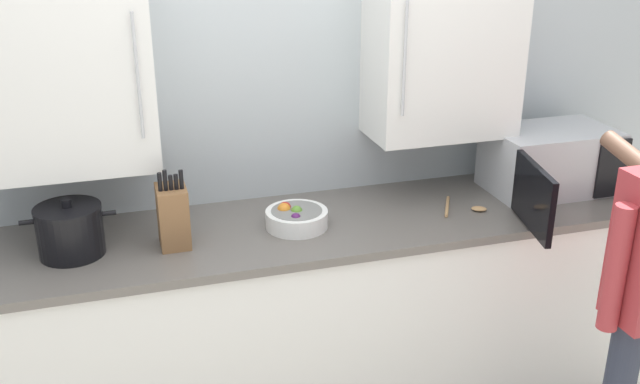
{
  "coord_description": "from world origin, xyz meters",
  "views": [
    {
      "loc": [
        -0.61,
        -1.88,
        2.13
      ],
      "look_at": [
        0.15,
        0.63,
        1.07
      ],
      "focal_mm": 40.59,
      "sensor_mm": 36.0,
      "label": 1
    }
  ],
  "objects_px": {
    "microwave_oven": "(545,161)",
    "fruit_bowl": "(296,217)",
    "stock_pot": "(70,231)",
    "knife_block": "(173,216)",
    "wooden_spoon": "(464,208)"
  },
  "relations": [
    {
      "from": "microwave_oven",
      "to": "fruit_bowl",
      "type": "distance_m",
      "value": 1.16
    },
    {
      "from": "fruit_bowl",
      "to": "knife_block",
      "type": "bearing_deg",
      "value": -177.37
    },
    {
      "from": "fruit_bowl",
      "to": "microwave_oven",
      "type": "bearing_deg",
      "value": 2.66
    },
    {
      "from": "microwave_oven",
      "to": "fruit_bowl",
      "type": "xyz_separation_m",
      "value": [
        -1.16,
        -0.05,
        -0.1
      ]
    },
    {
      "from": "stock_pot",
      "to": "wooden_spoon",
      "type": "bearing_deg",
      "value": -1.62
    },
    {
      "from": "stock_pot",
      "to": "wooden_spoon",
      "type": "height_order",
      "value": "stock_pot"
    },
    {
      "from": "microwave_oven",
      "to": "wooden_spoon",
      "type": "xyz_separation_m",
      "value": [
        -0.44,
        -0.09,
        -0.13
      ]
    },
    {
      "from": "microwave_oven",
      "to": "knife_block",
      "type": "bearing_deg",
      "value": -177.35
    },
    {
      "from": "microwave_oven",
      "to": "stock_pot",
      "type": "distance_m",
      "value": 2.01
    },
    {
      "from": "knife_block",
      "to": "stock_pot",
      "type": "relative_size",
      "value": 0.92
    },
    {
      "from": "microwave_oven",
      "to": "fruit_bowl",
      "type": "bearing_deg",
      "value": -177.34
    },
    {
      "from": "stock_pot",
      "to": "fruit_bowl",
      "type": "bearing_deg",
      "value": -0.42
    },
    {
      "from": "microwave_oven",
      "to": "stock_pot",
      "type": "relative_size",
      "value": 2.17
    },
    {
      "from": "knife_block",
      "to": "wooden_spoon",
      "type": "xyz_separation_m",
      "value": [
        1.2,
        -0.02,
        -0.11
      ]
    },
    {
      "from": "knife_block",
      "to": "stock_pot",
      "type": "xyz_separation_m",
      "value": [
        -0.37,
        0.03,
        -0.02
      ]
    }
  ]
}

